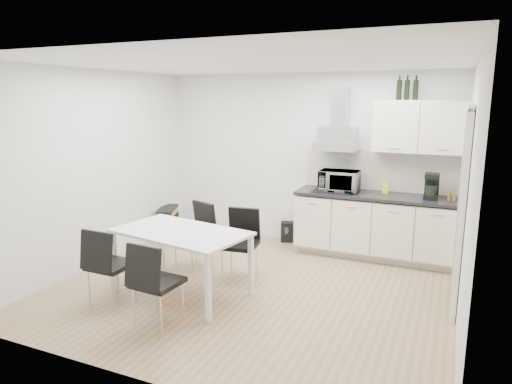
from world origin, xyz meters
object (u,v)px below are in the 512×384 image
(dining_table, at_px, (181,237))
(chair_far_right, at_px, (240,246))
(guitar_amp, at_px, (168,222))
(floor_speaker, at_px, (287,232))
(kitchenette, at_px, (379,200))
(chair_near_right, at_px, (158,283))
(chair_far_left, at_px, (193,237))
(chair_near_left, at_px, (111,266))

(dining_table, xyz_separation_m, chair_far_right, (0.44, 0.63, -0.24))
(guitar_amp, bearing_deg, dining_table, -72.94)
(chair_far_right, bearing_deg, floor_speaker, -98.29)
(kitchenette, bearing_deg, floor_speaker, 173.35)
(kitchenette, height_order, chair_near_right, kitchenette)
(dining_table, bearing_deg, chair_far_left, 120.99)
(kitchenette, bearing_deg, chair_far_right, -133.03)
(chair_near_right, bearing_deg, chair_far_left, 112.59)
(chair_far_right, xyz_separation_m, floor_speaker, (0.01, 1.70, -0.28))
(chair_far_left, height_order, chair_near_right, same)
(chair_far_right, bearing_deg, chair_far_left, -14.23)
(chair_far_right, xyz_separation_m, chair_near_left, (-0.97, -1.19, 0.00))
(dining_table, bearing_deg, chair_far_right, 65.33)
(chair_near_right, bearing_deg, floor_speaker, 89.85)
(chair_near_right, xyz_separation_m, guitar_amp, (-1.64, 2.55, -0.20))
(guitar_amp, bearing_deg, chair_near_left, -90.68)
(guitar_amp, bearing_deg, kitchenette, -15.14)
(chair_near_left, relative_size, floor_speaker, 2.80)
(chair_far_right, relative_size, guitar_amp, 1.41)
(floor_speaker, bearing_deg, guitar_amp, 177.12)
(chair_far_left, relative_size, chair_near_right, 1.00)
(dining_table, relative_size, chair_far_left, 1.85)
(kitchenette, distance_m, chair_near_left, 3.65)
(guitar_amp, distance_m, floor_speaker, 1.95)
(dining_table, height_order, chair_far_right, chair_far_right)
(kitchenette, bearing_deg, chair_near_left, -131.46)
(guitar_amp, bearing_deg, chair_far_right, -53.42)
(chair_far_right, distance_m, chair_near_left, 1.54)
(dining_table, height_order, guitar_amp, dining_table)
(chair_far_left, xyz_separation_m, floor_speaker, (0.72, 1.62, -0.28))
(chair_near_right, relative_size, guitar_amp, 1.41)
(chair_near_left, height_order, chair_near_right, same)
(chair_far_left, relative_size, floor_speaker, 2.80)
(chair_near_right, height_order, guitar_amp, chair_near_right)
(dining_table, relative_size, guitar_amp, 2.61)
(chair_near_left, xyz_separation_m, guitar_amp, (-0.89, 2.36, -0.20))
(chair_near_left, bearing_deg, guitar_amp, 111.74)
(dining_table, xyz_separation_m, floor_speaker, (0.45, 2.33, -0.52))
(chair_near_left, xyz_separation_m, floor_speaker, (0.98, 2.89, -0.28))
(guitar_amp, bearing_deg, floor_speaker, -5.71)
(chair_near_left, distance_m, floor_speaker, 3.06)
(dining_table, xyz_separation_m, chair_far_left, (-0.28, 0.71, -0.24))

